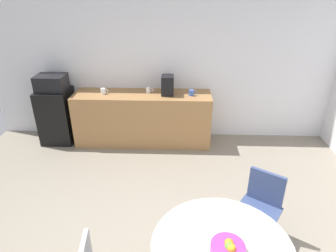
{
  "coord_description": "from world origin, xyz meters",
  "views": [
    {
      "loc": [
        0.31,
        -2.01,
        2.62
      ],
      "look_at": [
        0.18,
        1.36,
        0.95
      ],
      "focal_mm": 31.65,
      "sensor_mm": 36.0,
      "label": 1
    }
  ],
  "objects_px": {
    "chair_navy": "(262,201)",
    "coffee_maker": "(168,85)",
    "fruit_bowl": "(228,248)",
    "mug_red": "(149,90)",
    "mug_green": "(103,91)",
    "microwave": "(51,83)",
    "mini_fridge": "(57,116)",
    "mug_white": "(192,93)"
  },
  "relations": [
    {
      "from": "mini_fridge",
      "to": "fruit_bowl",
      "type": "distance_m",
      "value": 3.97
    },
    {
      "from": "fruit_bowl",
      "to": "coffee_maker",
      "type": "bearing_deg",
      "value": 100.64
    },
    {
      "from": "microwave",
      "to": "mug_green",
      "type": "xyz_separation_m",
      "value": [
        0.86,
        -0.02,
        -0.13
      ]
    },
    {
      "from": "microwave",
      "to": "fruit_bowl",
      "type": "bearing_deg",
      "value": -50.52
    },
    {
      "from": "microwave",
      "to": "mug_green",
      "type": "bearing_deg",
      "value": -1.15
    },
    {
      "from": "fruit_bowl",
      "to": "mug_red",
      "type": "xyz_separation_m",
      "value": [
        -0.9,
        3.13,
        0.15
      ]
    },
    {
      "from": "chair_navy",
      "to": "coffee_maker",
      "type": "bearing_deg",
      "value": 116.38
    },
    {
      "from": "mug_white",
      "to": "mug_red",
      "type": "distance_m",
      "value": 0.73
    },
    {
      "from": "microwave",
      "to": "mug_white",
      "type": "distance_m",
      "value": 2.34
    },
    {
      "from": "microwave",
      "to": "coffee_maker",
      "type": "distance_m",
      "value": 1.94
    },
    {
      "from": "chair_navy",
      "to": "mug_red",
      "type": "xyz_separation_m",
      "value": [
        -1.4,
        2.25,
        0.43
      ]
    },
    {
      "from": "coffee_maker",
      "to": "mug_green",
      "type": "bearing_deg",
      "value": -179.07
    },
    {
      "from": "fruit_bowl",
      "to": "mini_fridge",
      "type": "bearing_deg",
      "value": 129.48
    },
    {
      "from": "mug_white",
      "to": "mug_green",
      "type": "height_order",
      "value": "same"
    },
    {
      "from": "microwave",
      "to": "chair_navy",
      "type": "distance_m",
      "value": 3.76
    },
    {
      "from": "mug_green",
      "to": "fruit_bowl",
      "type": "bearing_deg",
      "value": -61.48
    },
    {
      "from": "mug_green",
      "to": "mug_red",
      "type": "xyz_separation_m",
      "value": [
        0.75,
        0.09,
        0.0
      ]
    },
    {
      "from": "mini_fridge",
      "to": "mug_green",
      "type": "height_order",
      "value": "mug_green"
    },
    {
      "from": "microwave",
      "to": "mug_red",
      "type": "relative_size",
      "value": 3.72
    },
    {
      "from": "fruit_bowl",
      "to": "mug_red",
      "type": "relative_size",
      "value": 2.04
    },
    {
      "from": "microwave",
      "to": "mug_white",
      "type": "relative_size",
      "value": 3.72
    },
    {
      "from": "mini_fridge",
      "to": "mug_white",
      "type": "xyz_separation_m",
      "value": [
        2.34,
        -0.04,
        0.47
      ]
    },
    {
      "from": "chair_navy",
      "to": "mug_green",
      "type": "distance_m",
      "value": 3.08
    },
    {
      "from": "mini_fridge",
      "to": "mug_white",
      "type": "relative_size",
      "value": 7.34
    },
    {
      "from": "mini_fridge",
      "to": "coffee_maker",
      "type": "height_order",
      "value": "coffee_maker"
    },
    {
      "from": "mug_white",
      "to": "mug_red",
      "type": "relative_size",
      "value": 1.0
    },
    {
      "from": "mini_fridge",
      "to": "mug_red",
      "type": "distance_m",
      "value": 1.68
    },
    {
      "from": "chair_navy",
      "to": "mug_white",
      "type": "relative_size",
      "value": 6.43
    },
    {
      "from": "chair_navy",
      "to": "coffee_maker",
      "type": "distance_m",
      "value": 2.48
    },
    {
      "from": "mini_fridge",
      "to": "mug_green",
      "type": "relative_size",
      "value": 7.34
    },
    {
      "from": "mini_fridge",
      "to": "fruit_bowl",
      "type": "xyz_separation_m",
      "value": [
        2.51,
        -3.05,
        0.33
      ]
    },
    {
      "from": "mini_fridge",
      "to": "mug_white",
      "type": "height_order",
      "value": "mug_white"
    },
    {
      "from": "mug_green",
      "to": "microwave",
      "type": "bearing_deg",
      "value": 178.85
    },
    {
      "from": "mini_fridge",
      "to": "coffee_maker",
      "type": "distance_m",
      "value": 2.03
    },
    {
      "from": "chair_navy",
      "to": "fruit_bowl",
      "type": "bearing_deg",
      "value": -119.85
    },
    {
      "from": "mug_white",
      "to": "mug_red",
      "type": "xyz_separation_m",
      "value": [
        -0.72,
        0.11,
        0.0
      ]
    },
    {
      "from": "microwave",
      "to": "mug_red",
      "type": "bearing_deg",
      "value": 2.62
    },
    {
      "from": "microwave",
      "to": "mug_red",
      "type": "xyz_separation_m",
      "value": [
        1.61,
        0.07,
        -0.13
      ]
    },
    {
      "from": "coffee_maker",
      "to": "mini_fridge",
      "type": "bearing_deg",
      "value": 180.0
    },
    {
      "from": "fruit_bowl",
      "to": "mug_red",
      "type": "height_order",
      "value": "mug_red"
    },
    {
      "from": "chair_navy",
      "to": "mini_fridge",
      "type": "bearing_deg",
      "value": 144.25
    },
    {
      "from": "chair_navy",
      "to": "mug_green",
      "type": "bearing_deg",
      "value": 134.97
    }
  ]
}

